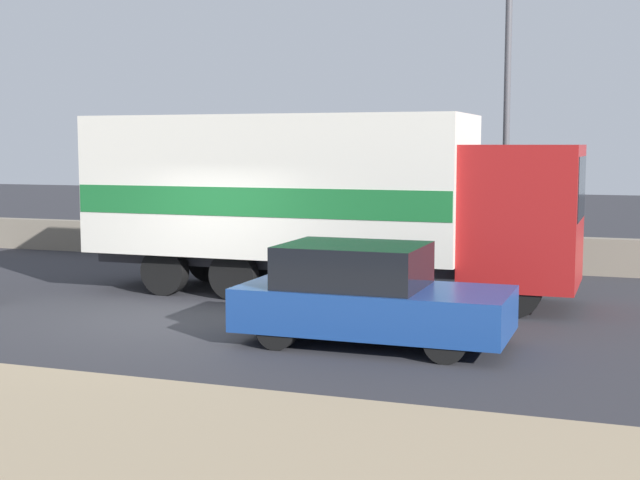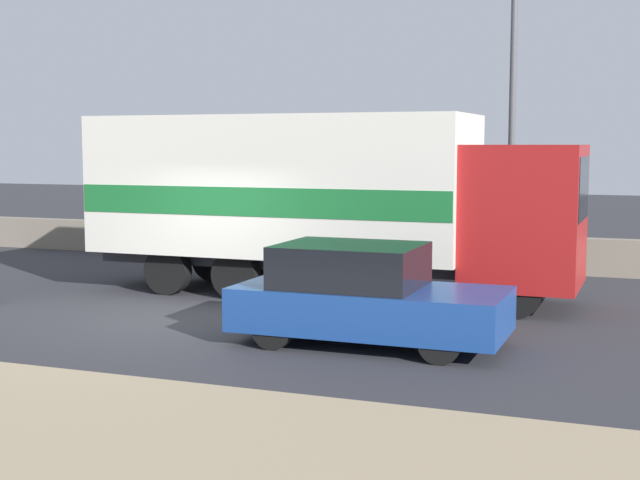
% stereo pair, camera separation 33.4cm
% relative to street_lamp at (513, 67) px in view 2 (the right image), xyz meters
% --- Properties ---
extents(ground_plane, '(80.00, 80.00, 0.00)m').
position_rel_street_lamp_xyz_m(ground_plane, '(-4.39, -6.50, -4.43)').
color(ground_plane, '#2D2D33').
extents(stone_wall_backdrop, '(60.00, 0.35, 0.81)m').
position_rel_street_lamp_xyz_m(stone_wall_backdrop, '(-4.39, 1.03, -4.02)').
color(stone_wall_backdrop, gray).
rests_on(stone_wall_backdrop, ground_plane).
extents(street_lamp, '(0.56, 0.28, 7.73)m').
position_rel_street_lamp_xyz_m(street_lamp, '(0.00, 0.00, 0.00)').
color(street_lamp, '#4C4C51').
rests_on(street_lamp, ground_plane).
extents(box_truck, '(9.10, 2.55, 3.37)m').
position_rel_street_lamp_xyz_m(box_truck, '(-3.07, -3.44, -2.53)').
color(box_truck, maroon).
rests_on(box_truck, ground_plane).
extents(car_hatchback, '(3.82, 1.73, 1.43)m').
position_rel_street_lamp_xyz_m(car_hatchback, '(-0.91, -7.10, -3.73)').
color(car_hatchback, navy).
rests_on(car_hatchback, ground_plane).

